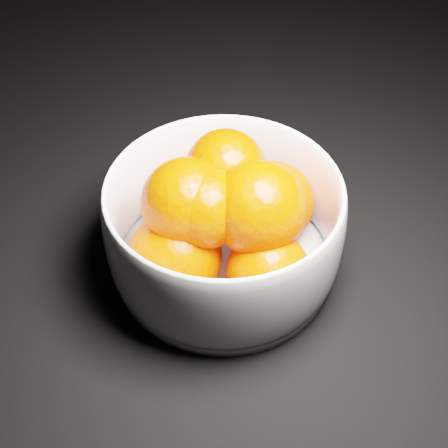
# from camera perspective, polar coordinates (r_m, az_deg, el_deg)

# --- Properties ---
(bowl) EXTENTS (0.23, 0.23, 0.11)m
(bowl) POSITION_cam_1_polar(r_m,az_deg,el_deg) (0.59, -0.00, -0.37)
(bowl) COLOR white
(bowl) RESTS_ON ground
(orange_pile) EXTENTS (0.17, 0.17, 0.13)m
(orange_pile) POSITION_cam_1_polar(r_m,az_deg,el_deg) (0.58, -0.06, 0.90)
(orange_pile) COLOR #FF3C00
(orange_pile) RESTS_ON bowl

